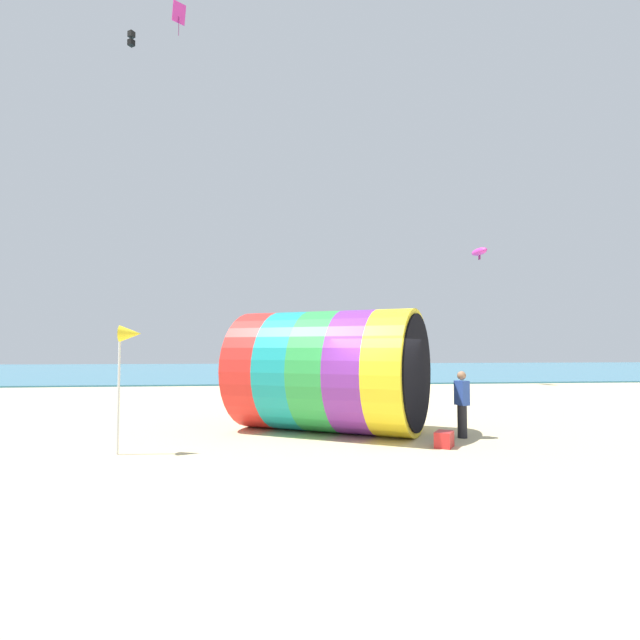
{
  "coord_description": "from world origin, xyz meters",
  "views": [
    {
      "loc": [
        -2.86,
        -12.12,
        2.28
      ],
      "look_at": [
        -1.12,
        3.53,
        3.16
      ],
      "focal_mm": 28.0,
      "sensor_mm": 36.0,
      "label": 1
    }
  ],
  "objects_px": {
    "giant_inflatable_tube": "(329,371)",
    "bystander_near_water": "(382,386)",
    "cooler_box": "(444,439)",
    "kite_magenta_diamond": "(179,13)",
    "beach_flag": "(129,340)",
    "bystander_mid_beach": "(325,381)",
    "kite_magenta_parafoil": "(479,252)",
    "kite_handler": "(462,404)",
    "kite_black_box": "(131,39)"
  },
  "relations": [
    {
      "from": "giant_inflatable_tube",
      "to": "bystander_near_water",
      "type": "distance_m",
      "value": 6.43
    },
    {
      "from": "cooler_box",
      "to": "giant_inflatable_tube",
      "type": "bearing_deg",
      "value": 133.84
    },
    {
      "from": "kite_magenta_diamond",
      "to": "beach_flag",
      "type": "distance_m",
      "value": 22.35
    },
    {
      "from": "bystander_near_water",
      "to": "cooler_box",
      "type": "distance_m",
      "value": 8.19
    },
    {
      "from": "giant_inflatable_tube",
      "to": "bystander_mid_beach",
      "type": "distance_m",
      "value": 7.77
    },
    {
      "from": "bystander_mid_beach",
      "to": "cooler_box",
      "type": "bearing_deg",
      "value": -81.41
    },
    {
      "from": "beach_flag",
      "to": "cooler_box",
      "type": "distance_m",
      "value": 7.4
    },
    {
      "from": "beach_flag",
      "to": "cooler_box",
      "type": "height_order",
      "value": "beach_flag"
    },
    {
      "from": "giant_inflatable_tube",
      "to": "kite_magenta_diamond",
      "type": "bearing_deg",
      "value": 117.9
    },
    {
      "from": "giant_inflatable_tube",
      "to": "cooler_box",
      "type": "distance_m",
      "value": 3.7
    },
    {
      "from": "bystander_near_water",
      "to": "beach_flag",
      "type": "height_order",
      "value": "beach_flag"
    },
    {
      "from": "kite_magenta_diamond",
      "to": "giant_inflatable_tube",
      "type": "bearing_deg",
      "value": -62.1
    },
    {
      "from": "bystander_mid_beach",
      "to": "cooler_box",
      "type": "relative_size",
      "value": 3.28
    },
    {
      "from": "kite_magenta_parafoil",
      "to": "bystander_near_water",
      "type": "xyz_separation_m",
      "value": [
        -8.74,
        -10.31,
        -7.53
      ]
    },
    {
      "from": "bystander_mid_beach",
      "to": "beach_flag",
      "type": "distance_m",
      "value": 11.63
    },
    {
      "from": "kite_handler",
      "to": "kite_black_box",
      "type": "xyz_separation_m",
      "value": [
        -11.39,
        11.42,
        16.09
      ]
    },
    {
      "from": "bystander_near_water",
      "to": "giant_inflatable_tube",
      "type": "bearing_deg",
      "value": -116.58
    },
    {
      "from": "kite_handler",
      "to": "beach_flag",
      "type": "xyz_separation_m",
      "value": [
        -7.93,
        -1.09,
        1.6
      ]
    },
    {
      "from": "kite_black_box",
      "to": "cooler_box",
      "type": "relative_size",
      "value": 1.41
    },
    {
      "from": "cooler_box",
      "to": "bystander_near_water",
      "type": "bearing_deg",
      "value": 86.5
    },
    {
      "from": "beach_flag",
      "to": "kite_magenta_diamond",
      "type": "bearing_deg",
      "value": 96.36
    },
    {
      "from": "kite_magenta_diamond",
      "to": "beach_flag",
      "type": "bearing_deg",
      "value": -83.64
    },
    {
      "from": "kite_magenta_parafoil",
      "to": "cooler_box",
      "type": "xyz_separation_m",
      "value": [
        -9.24,
        -18.46,
        -8.13
      ]
    },
    {
      "from": "kite_black_box",
      "to": "giant_inflatable_tube",
      "type": "bearing_deg",
      "value": -51.05
    },
    {
      "from": "kite_magenta_diamond",
      "to": "beach_flag",
      "type": "height_order",
      "value": "kite_magenta_diamond"
    },
    {
      "from": "bystander_near_water",
      "to": "bystander_mid_beach",
      "type": "xyz_separation_m",
      "value": [
        -2.03,
        1.99,
        0.09
      ]
    },
    {
      "from": "giant_inflatable_tube",
      "to": "kite_handler",
      "type": "distance_m",
      "value": 3.6
    },
    {
      "from": "kite_handler",
      "to": "cooler_box",
      "type": "bearing_deg",
      "value": -128.77
    },
    {
      "from": "kite_handler",
      "to": "giant_inflatable_tube",
      "type": "bearing_deg",
      "value": 157.51
    },
    {
      "from": "giant_inflatable_tube",
      "to": "cooler_box",
      "type": "xyz_separation_m",
      "value": [
        2.35,
        -2.45,
        -1.47
      ]
    },
    {
      "from": "kite_black_box",
      "to": "bystander_near_water",
      "type": "relative_size",
      "value": 0.47
    },
    {
      "from": "beach_flag",
      "to": "giant_inflatable_tube",
      "type": "bearing_deg",
      "value": 27.47
    },
    {
      "from": "beach_flag",
      "to": "kite_handler",
      "type": "bearing_deg",
      "value": 7.85
    },
    {
      "from": "giant_inflatable_tube",
      "to": "bystander_mid_beach",
      "type": "height_order",
      "value": "giant_inflatable_tube"
    },
    {
      "from": "kite_black_box",
      "to": "beach_flag",
      "type": "distance_m",
      "value": 19.46
    },
    {
      "from": "kite_handler",
      "to": "kite_magenta_diamond",
      "type": "bearing_deg",
      "value": 125.81
    },
    {
      "from": "bystander_near_water",
      "to": "bystander_mid_beach",
      "type": "distance_m",
      "value": 2.85
    },
    {
      "from": "kite_handler",
      "to": "kite_black_box",
      "type": "relative_size",
      "value": 2.29
    },
    {
      "from": "kite_handler",
      "to": "kite_magenta_parafoil",
      "type": "height_order",
      "value": "kite_magenta_parafoil"
    },
    {
      "from": "giant_inflatable_tube",
      "to": "bystander_near_water",
      "type": "relative_size",
      "value": 3.81
    },
    {
      "from": "giant_inflatable_tube",
      "to": "kite_magenta_diamond",
      "type": "relative_size",
      "value": 3.42
    },
    {
      "from": "cooler_box",
      "to": "beach_flag",
      "type": "bearing_deg",
      "value": 179.88
    },
    {
      "from": "kite_handler",
      "to": "kite_magenta_parafoil",
      "type": "xyz_separation_m",
      "value": [
        8.35,
        17.35,
        7.45
      ]
    },
    {
      "from": "giant_inflatable_tube",
      "to": "cooler_box",
      "type": "bearing_deg",
      "value": -46.16
    },
    {
      "from": "kite_magenta_parafoil",
      "to": "kite_black_box",
      "type": "height_order",
      "value": "kite_black_box"
    },
    {
      "from": "kite_black_box",
      "to": "bystander_mid_beach",
      "type": "relative_size",
      "value": 0.43
    },
    {
      "from": "kite_magenta_diamond",
      "to": "kite_handler",
      "type": "bearing_deg",
      "value": -54.19
    },
    {
      "from": "beach_flag",
      "to": "kite_magenta_parafoil",
      "type": "bearing_deg",
      "value": 48.58
    },
    {
      "from": "kite_magenta_parafoil",
      "to": "bystander_mid_beach",
      "type": "distance_m",
      "value": 15.51
    },
    {
      "from": "giant_inflatable_tube",
      "to": "kite_black_box",
      "type": "xyz_separation_m",
      "value": [
        -8.15,
        10.08,
        15.3
      ]
    }
  ]
}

